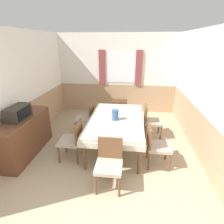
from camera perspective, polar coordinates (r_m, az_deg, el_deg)
wall_back at (r=6.03m, az=1.77°, el=12.29°), size 4.34×0.10×2.60m
wall_left at (r=4.55m, az=-27.23°, el=6.55°), size 0.05×4.88×2.60m
wall_right at (r=4.08m, az=27.90°, el=4.88°), size 0.05×4.88×2.60m
dining_table at (r=3.96m, az=1.35°, el=-3.41°), size 1.22×1.96×0.72m
chair_head_near at (r=3.02m, az=-0.90°, el=-15.91°), size 0.44×0.44×0.85m
chair_left_near at (r=3.71m, az=-12.64°, el=-8.63°), size 0.44×0.44×0.85m
chair_left_far at (r=4.68m, az=-8.24°, el=-1.62°), size 0.44×0.44×0.85m
chair_head_window at (r=5.13m, az=2.59°, el=0.75°), size 0.44×0.44×0.85m
chair_right_near at (r=3.56m, az=14.15°, el=-10.16°), size 0.44×0.44×0.85m
chair_right_far at (r=4.57m, az=12.51°, el=-2.56°), size 0.44×0.44×0.85m
sideboard at (r=4.23m, az=-26.47°, el=-6.98°), size 0.46×1.52×0.86m
tv at (r=3.99m, az=-28.32°, el=-0.20°), size 0.29×0.55×0.27m
vase at (r=3.81m, az=1.02°, el=-0.96°), size 0.16×0.16×0.23m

